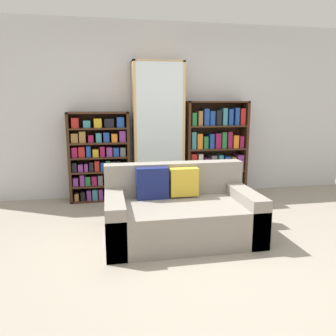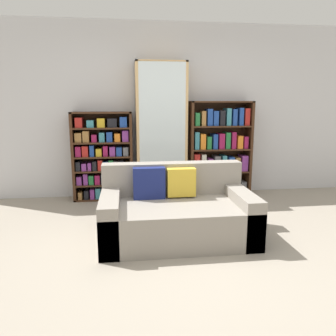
# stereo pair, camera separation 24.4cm
# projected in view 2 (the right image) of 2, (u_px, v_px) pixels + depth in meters

# --- Properties ---
(ground_plane) EXTENTS (16.00, 16.00, 0.00)m
(ground_plane) POSITION_uv_depth(u_px,v_px,m) (199.00, 253.00, 3.28)
(ground_plane) COLOR gray
(wall_back) EXTENTS (6.36, 0.06, 2.70)m
(wall_back) POSITION_uv_depth(u_px,v_px,m) (169.00, 111.00, 5.23)
(wall_back) COLOR silver
(wall_back) RESTS_ON ground
(couch) EXTENTS (1.64, 0.96, 0.79)m
(couch) POSITION_uv_depth(u_px,v_px,m) (176.00, 213.00, 3.64)
(couch) COLOR gray
(couch) RESTS_ON ground
(bookshelf_left) EXTENTS (0.91, 0.32, 1.35)m
(bookshelf_left) POSITION_uv_depth(u_px,v_px,m) (103.00, 158.00, 5.04)
(bookshelf_left) COLOR #3D2314
(bookshelf_left) RESTS_ON ground
(display_cabinet) EXTENTS (0.77, 0.36, 2.09)m
(display_cabinet) POSITION_uv_depth(u_px,v_px,m) (161.00, 133.00, 5.06)
(display_cabinet) COLOR tan
(display_cabinet) RESTS_ON ground
(bookshelf_right) EXTENTS (0.99, 0.32, 1.51)m
(bookshelf_right) POSITION_uv_depth(u_px,v_px,m) (220.00, 151.00, 5.25)
(bookshelf_right) COLOR #3D2314
(bookshelf_right) RESTS_ON ground
(wine_bottle) EXTENTS (0.09, 0.09, 0.35)m
(wine_bottle) POSITION_uv_depth(u_px,v_px,m) (201.00, 194.00, 4.90)
(wine_bottle) COLOR black
(wine_bottle) RESTS_ON ground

